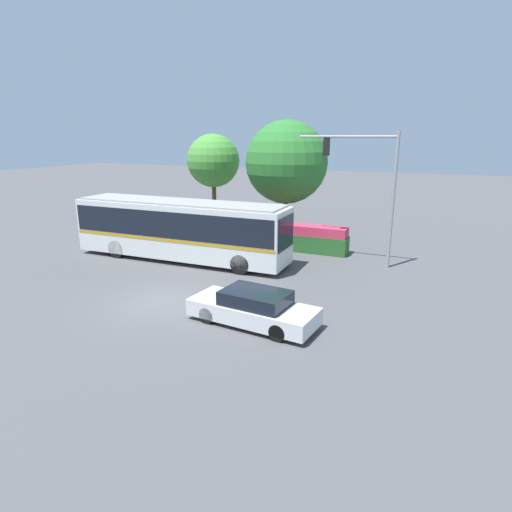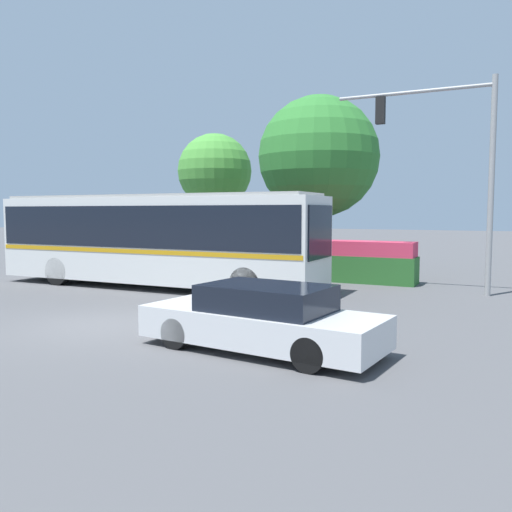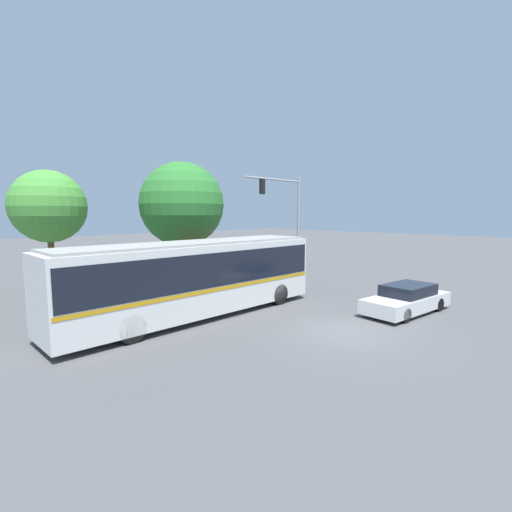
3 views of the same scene
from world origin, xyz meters
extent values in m
plane|color=#4C4C4F|center=(0.00, 0.00, 0.00)|extent=(140.00, 140.00, 0.00)
cube|color=silver|center=(-2.78, 5.58, 1.69)|extent=(12.13, 2.66, 2.89)
cube|color=black|center=(-2.78, 5.58, 2.16)|extent=(11.89, 2.70, 1.39)
cube|color=#C68C14|center=(-2.78, 5.58, 1.35)|extent=(12.01, 2.69, 0.14)
cube|color=black|center=(3.29, 5.67, 2.04)|extent=(0.09, 2.11, 1.62)
cube|color=#959592|center=(-2.78, 5.58, 3.19)|extent=(11.65, 2.46, 0.10)
cylinder|color=black|center=(1.32, 6.73, 0.50)|extent=(1.00, 0.31, 1.00)
cylinder|color=black|center=(1.35, 4.55, 0.50)|extent=(1.00, 0.31, 1.00)
cylinder|color=black|center=(-6.30, 6.62, 0.50)|extent=(1.00, 0.31, 1.00)
cylinder|color=black|center=(-6.27, 4.43, 0.50)|extent=(1.00, 0.31, 1.00)
cube|color=silver|center=(4.27, -0.47, 0.47)|extent=(4.87, 2.25, 0.61)
cube|color=black|center=(4.39, -0.48, 1.03)|extent=(2.50, 1.79, 0.49)
cylinder|color=black|center=(2.74, -1.09, 0.30)|extent=(0.63, 0.28, 0.61)
cylinder|color=black|center=(2.90, 0.46, 0.30)|extent=(0.63, 0.28, 0.61)
cylinder|color=black|center=(5.60, -1.38, 0.30)|extent=(0.63, 0.28, 0.61)
cylinder|color=black|center=(5.76, 0.16, 0.30)|extent=(0.63, 0.28, 0.61)
cylinder|color=gray|center=(7.83, 8.64, 3.42)|extent=(0.18, 0.18, 6.84)
cylinder|color=gray|center=(5.37, 8.64, 6.55)|extent=(4.92, 0.12, 0.12)
cube|color=black|center=(4.33, 8.64, 6.05)|extent=(0.30, 0.22, 0.90)
cylinder|color=red|center=(4.33, 8.76, 6.35)|extent=(0.18, 0.02, 0.18)
cylinder|color=yellow|center=(4.33, 8.76, 6.05)|extent=(0.18, 0.02, 0.18)
cylinder|color=green|center=(4.33, 8.76, 5.75)|extent=(0.18, 0.02, 0.18)
cube|color=#286028|center=(2.26, 10.05, 0.50)|extent=(6.32, 1.12, 1.01)
cube|color=#CC3351|center=(2.26, 10.05, 1.28)|extent=(6.19, 1.06, 0.55)
cylinder|color=brown|center=(-5.82, 14.80, 1.70)|extent=(0.32, 0.32, 3.40)
sphere|color=#479338|center=(-5.82, 14.80, 4.80)|extent=(3.89, 3.89, 3.89)
cylinder|color=brown|center=(0.88, 12.18, 1.57)|extent=(0.27, 0.27, 3.14)
sphere|color=#2D752D|center=(0.88, 12.18, 4.99)|extent=(5.14, 5.14, 5.14)
camera|label=1|loc=(10.18, -13.50, 6.60)|focal=30.00mm
camera|label=2|loc=(8.61, -9.44, 2.66)|focal=37.11mm
camera|label=3|loc=(-11.66, -7.14, 4.39)|focal=25.57mm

